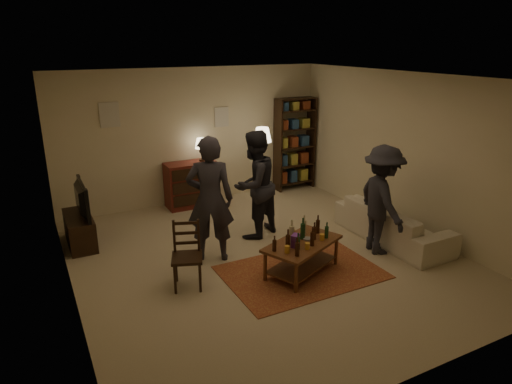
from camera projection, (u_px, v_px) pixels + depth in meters
floor at (265, 257)px, 7.04m from camera, size 6.00×6.00×0.00m
room_shell at (161, 116)px, 8.69m from camera, size 6.00×6.00×6.00m
rug at (301, 272)px, 6.58m from camera, size 2.20×1.50×0.01m
coffee_table at (302, 246)px, 6.44m from camera, size 1.32×1.04×0.82m
dining_chair at (187, 252)px, 6.11m from camera, size 0.52×0.52×0.93m
tv_stand at (79, 223)px, 7.36m from camera, size 0.40×1.00×1.06m
dresser at (192, 183)px, 9.09m from camera, size 1.00×0.50×1.36m
bookshelf at (295, 143)px, 10.03m from camera, size 0.90×0.34×2.02m
floor_lamp at (262, 140)px, 8.95m from camera, size 0.36×0.36×1.57m
sofa at (393, 223)px, 7.56m from camera, size 0.81×2.08×0.61m
person_left at (210, 199)px, 6.71m from camera, size 0.82×0.70×1.91m
person_right at (254, 185)px, 7.55m from camera, size 1.09×0.99×1.82m
person_by_sofa at (382, 200)px, 6.98m from camera, size 0.88×1.22×1.71m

